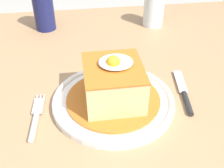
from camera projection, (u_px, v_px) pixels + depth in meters
name	position (u px, v px, depth m)	size (l,w,h in m)	color
dining_table	(86.00, 106.00, 0.76)	(1.37, 0.93, 0.73)	#A87F56
main_plate	(113.00, 100.00, 0.62)	(0.27, 0.27, 0.02)	white
sandwich_meal	(113.00, 85.00, 0.59)	(0.21, 0.21, 0.11)	#C66B23
fork	(35.00, 120.00, 0.57)	(0.03, 0.14, 0.01)	silver
knife	(185.00, 96.00, 0.63)	(0.04, 0.17, 0.01)	#262628
soda_can	(44.00, 11.00, 0.89)	(0.07, 0.07, 0.12)	#191E51
drinking_glass	(153.00, 12.00, 0.93)	(0.07, 0.07, 0.10)	gold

